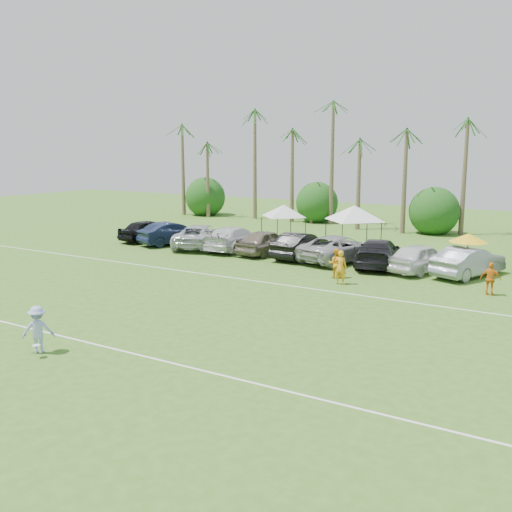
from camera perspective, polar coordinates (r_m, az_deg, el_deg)
The scene contains 30 objects.
ground at distance 22.97m, azimuth -23.37°, elevation -8.58°, with size 120.00×120.00×0.00m, color #3D691F.
field_lines at distance 28.10m, azimuth -10.05°, elevation -4.38°, with size 80.00×12.10×0.01m.
palm_tree_0 at distance 64.28m, azimuth -7.55°, elevation 10.85°, with size 2.40×2.40×8.90m.
palm_tree_1 at distance 61.31m, azimuth -3.83°, elevation 11.75°, with size 2.40×2.40×9.90m.
palm_tree_2 at distance 58.63m, azimuth 0.28°, elevation 12.66°, with size 2.40×2.40×10.90m.
palm_tree_3 at distance 56.73m, azimuth 3.85°, elevation 13.56°, with size 2.40×2.40×11.90m.
palm_tree_4 at distance 54.94m, azimuth 7.60°, elevation 10.89°, with size 2.40×2.40×8.90m.
palm_tree_5 at distance 53.48m, azimuth 11.64°, elevation 11.71°, with size 2.40×2.40×9.90m.
palm_tree_6 at distance 52.30m, azimuth 15.90°, elevation 12.49°, with size 2.40×2.40×10.90m.
palm_tree_7 at distance 51.42m, azimuth 20.37°, elevation 13.22°, with size 2.40×2.40×11.90m.
bush_tree_0 at distance 63.51m, azimuth -4.73°, elevation 5.78°, with size 4.00×4.00×4.00m.
bush_tree_1 at distance 56.94m, azimuth 6.01°, elevation 5.19°, with size 4.00×4.00×4.00m.
bush_tree_2 at distance 53.02m, azimuth 17.87°, elevation 4.32°, with size 4.00×4.00×4.00m.
sideline_player_a at distance 31.03m, azimuth 8.45°, elevation -1.12°, with size 0.68×0.45×1.87m, color orange.
sideline_player_b at distance 32.53m, azimuth 7.97°, elevation -0.73°, with size 0.82×0.64×1.68m, color orange.
sideline_player_c at distance 30.75m, azimuth 22.41°, elevation -2.13°, with size 0.98×0.41×1.68m, color orange.
canopy_tent_left at distance 45.62m, azimuth 2.81°, elevation 5.13°, with size 4.04×4.04×3.28m.
canopy_tent_right at distance 41.31m, azimuth 9.85°, elevation 5.01°, with size 4.67×4.67×3.78m.
market_umbrella at distance 34.73m, azimuth 20.49°, elevation 1.72°, with size 2.22×2.22×2.47m.
frisbee_player at distance 21.98m, azimuth -20.97°, elevation -6.89°, with size 1.27×1.22×1.73m.
parked_car_0 at distance 45.96m, azimuth -10.70°, elevation 2.56°, with size 2.02×5.03×1.71m, color black.
parked_car_1 at distance 43.95m, azimuth -8.37°, elevation 2.26°, with size 1.81×5.20×1.71m, color black.
parked_car_2 at distance 42.30m, azimuth -5.54°, elevation 2.00°, with size 2.84×6.17×1.71m, color #B6B9BC.
parked_car_3 at distance 41.11m, azimuth -2.17°, elevation 1.78°, with size 2.40×5.91×1.71m, color silver.
parked_car_4 at distance 39.55m, azimuth 0.96°, elevation 1.43°, with size 2.02×5.03×1.71m, color #796D5C.
parked_car_5 at distance 38.25m, azimuth 4.43°, elevation 1.08°, with size 1.81×5.20×1.71m, color black.
parked_car_6 at distance 37.27m, azimuth 8.25°, elevation 0.75°, with size 2.84×6.17×1.71m, color #A5A5A5.
parked_car_7 at distance 36.25m, azimuth 12.12°, elevation 0.34°, with size 2.40×5.91×1.71m, color black.
parked_car_8 at distance 35.18m, azimuth 16.11°, elevation -0.16°, with size 2.02×5.03×1.71m, color silver.
parked_car_9 at distance 34.77m, azimuth 20.48°, elevation -0.54°, with size 1.81×5.20×1.71m, color gray.
Camera 1 is at (17.94, -12.37, 7.26)m, focal length 40.00 mm.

